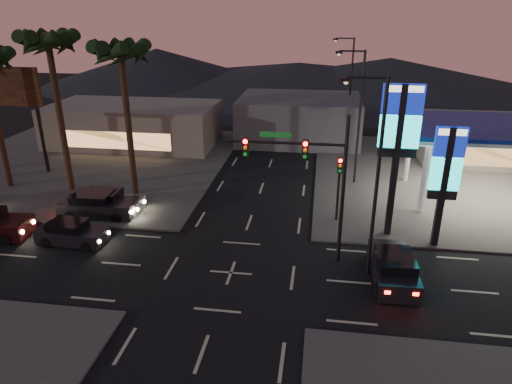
% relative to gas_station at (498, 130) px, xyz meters
% --- Properties ---
extents(ground, '(140.00, 140.00, 0.00)m').
position_rel_gas_station_xyz_m(ground, '(-16.00, -12.00, -5.08)').
color(ground, black).
rests_on(ground, ground).
extents(corner_lot_ne, '(24.00, 24.00, 0.12)m').
position_rel_gas_station_xyz_m(corner_lot_ne, '(0.00, 4.00, -5.02)').
color(corner_lot_ne, '#47443F').
rests_on(corner_lot_ne, ground).
extents(corner_lot_nw, '(24.00, 24.00, 0.12)m').
position_rel_gas_station_xyz_m(corner_lot_nw, '(-32.00, 4.00, -5.02)').
color(corner_lot_nw, '#47443F').
rests_on(corner_lot_nw, ground).
extents(gas_station, '(12.20, 8.20, 5.47)m').
position_rel_gas_station_xyz_m(gas_station, '(0.00, 0.00, 0.00)').
color(gas_station, silver).
rests_on(gas_station, ground).
extents(convenience_store, '(10.00, 6.00, 4.00)m').
position_rel_gas_station_xyz_m(convenience_store, '(2.00, 9.00, -3.08)').
color(convenience_store, '#726B5B').
rests_on(convenience_store, ground).
extents(pylon_sign_tall, '(2.20, 0.35, 9.00)m').
position_rel_gas_station_xyz_m(pylon_sign_tall, '(-7.50, -6.50, 1.31)').
color(pylon_sign_tall, black).
rests_on(pylon_sign_tall, ground).
extents(pylon_sign_short, '(1.60, 0.35, 7.00)m').
position_rel_gas_station_xyz_m(pylon_sign_short, '(-5.00, -7.50, -0.42)').
color(pylon_sign_short, black).
rests_on(pylon_sign_short, ground).
extents(traffic_signal_mast, '(6.10, 0.39, 8.00)m').
position_rel_gas_station_xyz_m(traffic_signal_mast, '(-12.24, -10.01, 0.15)').
color(traffic_signal_mast, black).
rests_on(traffic_signal_mast, ground).
extents(pedestal_signal, '(0.32, 0.39, 4.30)m').
position_rel_gas_station_xyz_m(pedestal_signal, '(-10.50, -5.02, -2.16)').
color(pedestal_signal, black).
rests_on(pedestal_signal, ground).
extents(streetlight_near, '(2.14, 0.25, 10.00)m').
position_rel_gas_station_xyz_m(streetlight_near, '(-9.21, -11.00, 0.64)').
color(streetlight_near, black).
rests_on(streetlight_near, ground).
extents(streetlight_mid, '(2.14, 0.25, 10.00)m').
position_rel_gas_station_xyz_m(streetlight_mid, '(-9.21, 2.00, 0.64)').
color(streetlight_mid, black).
rests_on(streetlight_mid, ground).
extents(streetlight_far, '(2.14, 0.25, 10.00)m').
position_rel_gas_station_xyz_m(streetlight_far, '(-9.21, 16.00, 0.64)').
color(streetlight_far, black).
rests_on(streetlight_far, ground).
extents(palm_a, '(4.41, 4.41, 10.86)m').
position_rel_gas_station_xyz_m(palm_a, '(-25.00, -2.50, 4.35)').
color(palm_a, black).
rests_on(palm_a, ground).
extents(palm_b, '(4.41, 4.41, 11.46)m').
position_rel_gas_station_xyz_m(palm_b, '(-30.00, -2.50, 4.89)').
color(palm_b, black).
rests_on(palm_b, ground).
extents(billboard, '(6.00, 0.30, 8.50)m').
position_rel_gas_station_xyz_m(billboard, '(-36.50, 1.00, 1.25)').
color(billboard, black).
rests_on(billboard, ground).
extents(building_far_west, '(16.00, 8.00, 4.00)m').
position_rel_gas_station_xyz_m(building_far_west, '(-30.00, 10.00, -3.08)').
color(building_far_west, '#726B5B').
rests_on(building_far_west, ground).
extents(building_far_mid, '(12.00, 9.00, 4.40)m').
position_rel_gas_station_xyz_m(building_far_mid, '(-14.00, 14.00, -2.88)').
color(building_far_mid, '#4C4C51').
rests_on(building_far_mid, ground).
extents(hill_left, '(40.00, 40.00, 6.00)m').
position_rel_gas_station_xyz_m(hill_left, '(-41.00, 48.00, -2.08)').
color(hill_left, black).
rests_on(hill_left, ground).
extents(hill_right, '(50.00, 50.00, 5.00)m').
position_rel_gas_station_xyz_m(hill_right, '(-1.00, 48.00, -2.58)').
color(hill_right, black).
rests_on(hill_right, ground).
extents(hill_center, '(60.00, 60.00, 4.00)m').
position_rel_gas_station_xyz_m(hill_center, '(-16.00, 48.00, -3.08)').
color(hill_center, black).
rests_on(hill_center, ground).
extents(car_lane_a_front, '(4.15, 1.92, 1.33)m').
position_rel_gas_station_xyz_m(car_lane_a_front, '(-25.78, -10.07, -4.47)').
color(car_lane_a_front, black).
rests_on(car_lane_a_front, ground).
extents(car_lane_b_front, '(4.76, 2.05, 1.54)m').
position_rel_gas_station_xyz_m(car_lane_b_front, '(-25.63, -5.82, -4.37)').
color(car_lane_b_front, slate).
rests_on(car_lane_b_front, ground).
extents(car_lane_b_mid, '(5.05, 2.30, 1.62)m').
position_rel_gas_station_xyz_m(car_lane_b_mid, '(-25.95, -6.44, -4.33)').
color(car_lane_b_mid, black).
rests_on(car_lane_b_mid, ground).
extents(suv_station, '(2.16, 4.71, 1.54)m').
position_rel_gas_station_xyz_m(suv_station, '(-7.84, -11.48, -4.36)').
color(suv_station, black).
rests_on(suv_station, ground).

